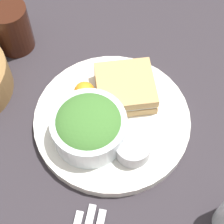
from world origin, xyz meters
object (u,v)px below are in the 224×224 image
at_px(plate, 112,120).
at_px(sandwich, 125,88).
at_px(dressing_cup, 133,148).
at_px(drink_glass, 12,28).
at_px(salad_bowl, 89,126).

height_order(plate, sandwich, sandwich).
relative_size(dressing_cup, drink_glass, 0.61).
height_order(plate, salad_bowl, salad_bowl).
height_order(sandwich, salad_bowl, salad_bowl).
bearing_deg(plate, salad_bowl, 138.31).
distance_m(sandwich, drink_glass, 0.27).
relative_size(sandwich, drink_glass, 1.24).
bearing_deg(sandwich, drink_glass, 64.02).
xyz_separation_m(salad_bowl, drink_glass, (0.21, 0.19, -0.00)).
distance_m(dressing_cup, drink_glass, 0.35).
distance_m(plate, dressing_cup, 0.08).
bearing_deg(sandwich, salad_bowl, 149.57).
bearing_deg(plate, drink_glass, 52.43).
relative_size(salad_bowl, drink_glass, 1.28).
distance_m(plate, drink_glass, 0.28).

